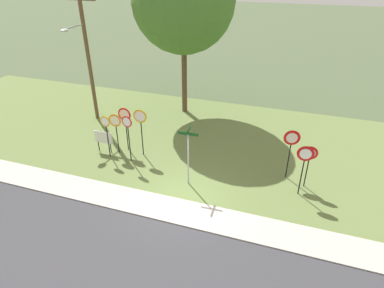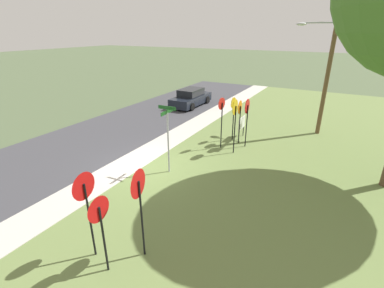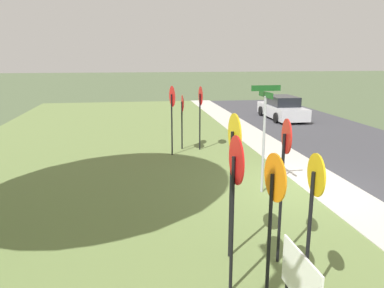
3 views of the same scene
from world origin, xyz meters
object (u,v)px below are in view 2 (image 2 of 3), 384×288
stop_sign_far_left (233,110)px  yield_sign_near_left (85,195)px  notice_board (242,124)px  stop_sign_near_left (247,112)px  stop_sign_far_right (240,113)px  parked_hatchback_near (191,98)px  street_name_post (168,134)px  yield_sign_far_left (139,193)px  utility_pole (329,53)px  stop_sign_far_center (235,115)px  yield_sign_near_right (100,218)px  stop_sign_near_right (222,113)px

stop_sign_far_left → yield_sign_near_left: yield_sign_near_left is taller
notice_board → stop_sign_near_left: bearing=27.0°
stop_sign_far_right → parked_hatchback_near: stop_sign_far_right is taller
stop_sign_far_left → notice_board: bearing=149.7°
street_name_post → yield_sign_far_left: bearing=22.2°
utility_pole → yield_sign_near_left: bearing=-17.2°
notice_board → parked_hatchback_near: parked_hatchback_near is taller
stop_sign_far_center → yield_sign_far_left: stop_sign_far_center is taller
yield_sign_near_right → street_name_post: 5.58m
stop_sign_far_center → yield_sign_near_right: size_ratio=1.24×
stop_sign_near_right → yield_sign_far_left: 8.16m
stop_sign_far_right → stop_sign_far_center: bearing=6.0°
yield_sign_far_left → street_name_post: street_name_post is taller
parked_hatchback_near → utility_pole: bearing=77.6°
stop_sign_near_right → stop_sign_far_left: size_ratio=1.10×
yield_sign_near_right → street_name_post: street_name_post is taller
stop_sign_near_left → yield_sign_near_left: bearing=-8.0°
stop_sign_near_left → notice_board: bearing=-153.2°
yield_sign_far_left → parked_hatchback_near: (-15.20, -6.86, -1.38)m
yield_sign_far_left → street_name_post: bearing=-166.8°
stop_sign_near_right → notice_board: stop_sign_near_right is taller
stop_sign_far_left → yield_sign_near_right: (10.36, 0.53, -0.09)m
stop_sign_near_left → yield_sign_near_right: (9.74, -0.44, -0.25)m
yield_sign_near_left → street_name_post: (-5.13, -0.85, -0.15)m
utility_pole → notice_board: size_ratio=6.87×
notice_board → stop_sign_far_center: bearing=7.9°
stop_sign_far_right → yield_sign_far_left: 9.19m
stop_sign_far_center → stop_sign_far_right: size_ratio=1.16×
utility_pole → stop_sign_near_right: bearing=-40.5°
stop_sign_far_center → parked_hatchback_near: size_ratio=0.64×
stop_sign_far_right → street_name_post: bearing=-21.3°
utility_pole → street_name_post: bearing=-30.8°
yield_sign_far_left → street_name_post: 4.92m
yield_sign_near_left → notice_board: (-10.65, 0.53, -1.09)m
stop_sign_far_left → parked_hatchback_near: bearing=-129.8°
yield_sign_far_left → stop_sign_far_center: bearing=170.9°
parked_hatchback_near → yield_sign_far_left: bearing=24.8°
stop_sign_near_left → stop_sign_far_right: 0.61m
yield_sign_near_left → stop_sign_far_right: bearing=172.8°
yield_sign_near_left → yield_sign_far_left: yield_sign_far_left is taller
stop_sign_near_left → stop_sign_near_right: (0.76, -1.09, 0.02)m
yield_sign_near_left → yield_sign_near_right: bearing=68.3°
stop_sign_near_right → notice_board: size_ratio=2.15×
stop_sign_near_left → yield_sign_far_left: 8.84m
stop_sign_near_left → utility_pole: bearing=142.1°
street_name_post → notice_board: street_name_post is taller
stop_sign_near_left → yield_sign_near_right: size_ratio=1.17×
stop_sign_far_left → stop_sign_near_left: bearing=62.3°
yield_sign_far_left → notice_board: 10.07m
stop_sign_near_right → yield_sign_near_right: size_ratio=1.21×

